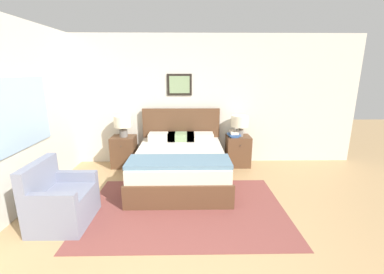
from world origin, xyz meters
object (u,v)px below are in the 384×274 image
bed (180,164)px  table_lamp_by_door (240,122)px  armchair (61,202)px  nightstand_near_window (124,151)px  table_lamp_near_window (123,123)px  nightstand_by_door (238,151)px

bed → table_lamp_by_door: size_ratio=4.66×
bed → armchair: (-1.49, -1.27, -0.03)m
nightstand_near_window → table_lamp_near_window: bearing=-27.8°
table_lamp_near_window → table_lamp_by_door: (2.31, 0.00, 0.00)m
nightstand_by_door → bed: bearing=-147.3°
nightstand_by_door → table_lamp_by_door: size_ratio=1.48×
armchair → nightstand_near_window: size_ratio=1.33×
bed → nightstand_near_window: (-1.16, 0.74, -0.01)m
nightstand_by_door → table_lamp_near_window: (-2.30, -0.01, 0.59)m
bed → nightstand_near_window: 1.38m
armchair → table_lamp_by_door: size_ratio=1.96×
table_lamp_near_window → armchair: bearing=-99.6°
table_lamp_by_door → nightstand_by_door: bearing=137.9°
nightstand_near_window → nightstand_by_door: 2.32m
nightstand_near_window → table_lamp_by_door: table_lamp_by_door is taller
armchair → nightstand_near_window: 2.04m
nightstand_by_door → table_lamp_by_door: table_lamp_by_door is taller
armchair → bed: bearing=131.1°
bed → armchair: 1.96m
bed → table_lamp_near_window: 1.48m
nightstand_near_window → bed: bearing=-32.7°
table_lamp_near_window → bed: bearing=-32.7°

